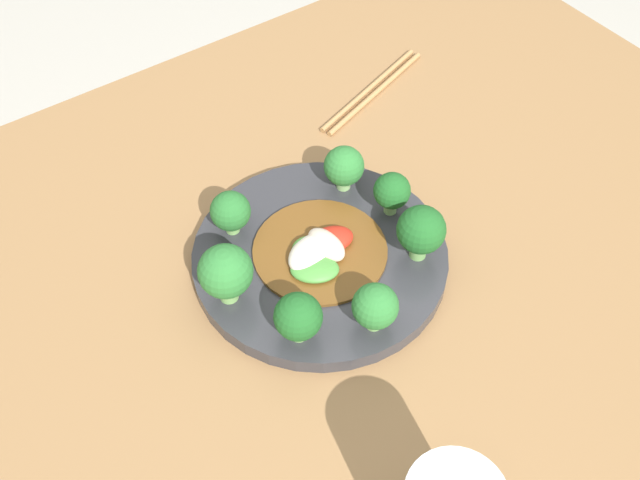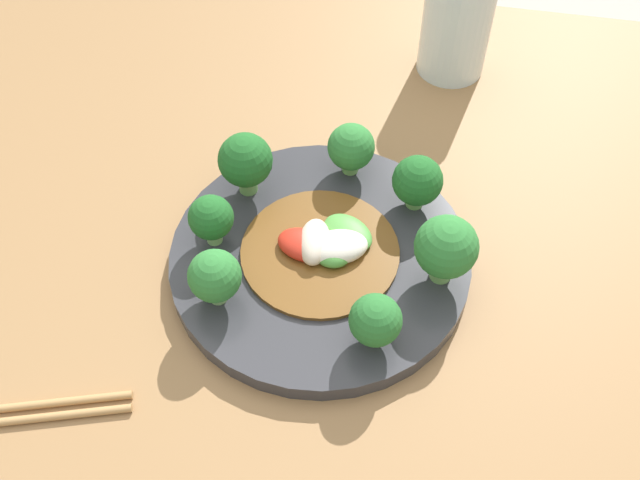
# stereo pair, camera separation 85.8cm
# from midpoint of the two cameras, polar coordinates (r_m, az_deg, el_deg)

# --- Properties ---
(table) EXTENTS (1.13, 0.87, 0.71)m
(table) POSITION_cam_midpoint_polar(r_m,az_deg,el_deg) (1.00, -15.68, -33.96)
(table) COLOR olive
(table) RESTS_ON ground_plane
(plate) EXTENTS (0.28, 0.28, 0.02)m
(plate) POSITION_cam_midpoint_polar(r_m,az_deg,el_deg) (0.63, -20.35, -33.24)
(plate) COLOR #333338
(plate) RESTS_ON table
(broccoli_northeast) EXTENTS (0.05, 0.05, 0.06)m
(broccoli_northeast) POSITION_cam_midpoint_polar(r_m,az_deg,el_deg) (0.63, -32.33, -35.12)
(broccoli_northeast) COLOR #89B76B
(broccoli_northeast) RESTS_ON plate
(broccoli_southeast) EXTENTS (0.05, 0.05, 0.07)m
(broccoli_southeast) POSITION_cam_midpoint_polar(r_m,az_deg,el_deg) (0.62, -26.79, -24.20)
(broccoli_southeast) COLOR #70A356
(broccoli_southeast) RESTS_ON plate
(broccoli_west) EXTENTS (0.06, 0.06, 0.07)m
(broccoli_west) POSITION_cam_midpoint_polar(r_m,az_deg,el_deg) (0.56, -9.69, -36.96)
(broccoli_west) COLOR #7AAD5B
(broccoli_west) RESTS_ON plate
(broccoli_northwest) EXTENTS (0.04, 0.04, 0.05)m
(broccoli_northwest) POSITION_cam_midpoint_polar(r_m,az_deg,el_deg) (0.59, -18.73, -42.50)
(broccoli_northwest) COLOR #7AAD5B
(broccoli_northwest) RESTS_ON plate
(broccoli_east) EXTENTS (0.04, 0.04, 0.05)m
(broccoli_east) POSITION_cam_midpoint_polar(r_m,az_deg,el_deg) (0.63, -30.90, -29.32)
(broccoli_east) COLOR #89B76B
(broccoli_east) RESTS_ON plate
(broccoli_south) EXTENTS (0.05, 0.05, 0.06)m
(broccoli_south) POSITION_cam_midpoint_polar(r_m,az_deg,el_deg) (0.60, -16.24, -23.46)
(broccoli_south) COLOR #7AAD5B
(broccoli_south) RESTS_ON plate
(broccoli_southwest) EXTENTS (0.05, 0.05, 0.06)m
(broccoli_southwest) POSITION_cam_midpoint_polar(r_m,az_deg,el_deg) (0.58, -10.45, -28.32)
(broccoli_southwest) COLOR #7AAD5B
(broccoli_southwest) RESTS_ON plate
(stirfry_center) EXTENTS (0.15, 0.15, 0.02)m
(stirfry_center) POSITION_cam_midpoint_polar(r_m,az_deg,el_deg) (0.62, -20.40, -32.97)
(stirfry_center) COLOR brown
(stirfry_center) RESTS_ON plate
(drinking_glass) EXTENTS (0.08, 0.08, 0.12)m
(drinking_glass) POSITION_cam_midpoint_polar(r_m,az_deg,el_deg) (0.64, -2.85, -7.94)
(drinking_glass) COLOR silver
(drinking_glass) RESTS_ON table
(chopsticks) EXTENTS (0.21, 0.08, 0.01)m
(chopsticks) POSITION_cam_midpoint_polar(r_m,az_deg,el_deg) (0.77, -47.56, -38.10)
(chopsticks) COLOR #AD7F4C
(chopsticks) RESTS_ON table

